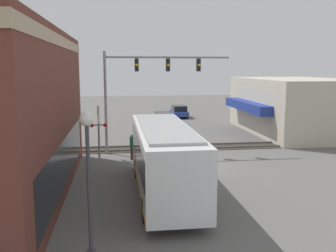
{
  "coord_description": "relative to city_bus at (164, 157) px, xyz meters",
  "views": [
    {
      "loc": [
        -21.85,
        4.97,
        6.13
      ],
      "look_at": [
        3.55,
        1.53,
        2.11
      ],
      "focal_mm": 40.0,
      "sensor_mm": 36.0,
      "label": 1
    }
  ],
  "objects": [
    {
      "name": "ground_plane",
      "position": [
        4.37,
        -2.8,
        -1.87
      ],
      "size": [
        120.0,
        120.0,
        0.0
      ],
      "primitive_type": "plane",
      "color": "#605E5B"
    },
    {
      "name": "shop_building",
      "position": [
        15.86,
        -14.49,
        0.68
      ],
      "size": [
        13.75,
        9.67,
        5.1
      ],
      "color": "beige",
      "rests_on": "ground"
    },
    {
      "name": "city_bus",
      "position": [
        0.0,
        0.0,
        0.0
      ],
      "size": [
        10.16,
        2.59,
        3.4
      ],
      "color": "white",
      "rests_on": "ground"
    },
    {
      "name": "traffic_signal_gantry",
      "position": [
        9.17,
        0.26,
        3.57
      ],
      "size": [
        0.42,
        8.97,
        7.25
      ],
      "color": "gray",
      "rests_on": "ground"
    },
    {
      "name": "crossing_signal",
      "position": [
        7.76,
        3.46,
        0.42
      ],
      "size": [
        1.41,
        1.18,
        3.81
      ],
      "color": "gray",
      "rests_on": "ground"
    },
    {
      "name": "streetlamp",
      "position": [
        -6.32,
        3.09,
        1.02
      ],
      "size": [
        0.44,
        0.44,
        4.84
      ],
      "color": "#38383A",
      "rests_on": "ground"
    },
    {
      "name": "rail_track_near",
      "position": [
        10.37,
        -2.8,
        -1.84
      ],
      "size": [
        2.6,
        60.0,
        0.15
      ],
      "color": "#332D28",
      "rests_on": "ground"
    },
    {
      "name": "parked_car_white",
      "position": [
        15.16,
        -2.6,
        -1.18
      ],
      "size": [
        4.34,
        1.82,
        1.51
      ],
      "color": "silver",
      "rests_on": "ground"
    },
    {
      "name": "parked_car_grey",
      "position": [
        21.47,
        -2.6,
        -1.19
      ],
      "size": [
        4.75,
        1.82,
        1.45
      ],
      "color": "slate",
      "rests_on": "ground"
    },
    {
      "name": "parked_car_blue",
      "position": [
        28.16,
        -5.4,
        -1.18
      ],
      "size": [
        4.35,
        1.82,
        1.49
      ],
      "color": "navy",
      "rests_on": "ground"
    },
    {
      "name": "pedestrian_near_bus",
      "position": [
        -0.55,
        -2.07,
        -0.92
      ],
      "size": [
        0.34,
        0.34,
        1.85
      ],
      "color": "#2D3351",
      "rests_on": "ground"
    },
    {
      "name": "pedestrian_at_crossing",
      "position": [
        7.09,
        1.25,
        -0.94
      ],
      "size": [
        0.34,
        0.34,
        1.82
      ],
      "color": "#473828",
      "rests_on": "ground"
    }
  ]
}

